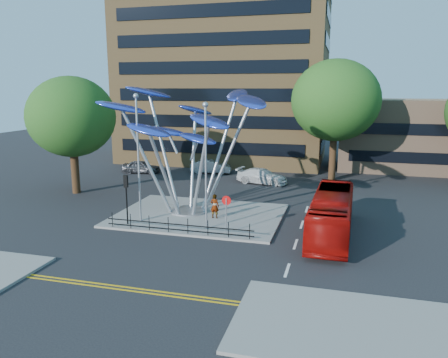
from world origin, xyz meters
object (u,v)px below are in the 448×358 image
(pedestrian, at_px, (215,206))
(parked_car_left, at_px, (141,167))
(leaf_sculpture, at_px, (187,122))
(red_bus, at_px, (332,214))
(tree_right, at_px, (336,101))
(parked_car_right, at_px, (262,176))
(no_entry_sign_island, at_px, (226,208))
(tree_left, at_px, (71,117))
(street_lamp_left, at_px, (138,147))
(street_lamp_right, at_px, (206,155))
(parked_car_mid, at_px, (211,167))
(traffic_light_island, at_px, (126,189))

(pedestrian, height_order, parked_car_left, pedestrian)
(leaf_sculpture, xyz_separation_m, parked_car_left, (-10.39, 13.34, -6.17))
(red_bus, xyz_separation_m, pedestrian, (-8.14, 1.15, -0.39))
(tree_right, relative_size, parked_car_right, 2.39)
(leaf_sculpture, distance_m, parked_car_right, 13.58)
(no_entry_sign_island, bearing_deg, tree_right, 72.88)
(tree_left, bearing_deg, pedestrian, -17.65)
(leaf_sculpture, distance_m, street_lamp_left, 4.28)
(leaf_sculpture, height_order, no_entry_sign_island, leaf_sculpture)
(street_lamp_right, height_order, parked_car_left, street_lamp_right)
(pedestrian, distance_m, parked_car_mid, 17.34)
(parked_car_left, bearing_deg, parked_car_right, -103.03)
(no_entry_sign_island, distance_m, parked_car_mid, 20.66)
(street_lamp_left, bearing_deg, parked_car_right, 68.17)
(tree_right, height_order, tree_left, tree_right)
(red_bus, distance_m, parked_car_right, 15.70)
(tree_right, height_order, parked_car_right, tree_right)
(no_entry_sign_island, xyz_separation_m, pedestrian, (-1.64, 2.92, -0.79))
(street_lamp_right, xyz_separation_m, pedestrian, (-0.14, 2.43, -4.07))
(no_entry_sign_island, relative_size, red_bus, 0.24)
(no_entry_sign_island, bearing_deg, street_lamp_right, 162.13)
(street_lamp_right, relative_size, pedestrian, 4.73)
(tree_left, relative_size, red_bus, 1.01)
(tree_left, height_order, traffic_light_island, tree_left)
(street_lamp_left, distance_m, no_entry_sign_island, 7.47)
(tree_left, height_order, parked_car_mid, tree_left)
(street_lamp_left, bearing_deg, parked_car_left, 115.74)
(tree_left, height_order, leaf_sculpture, tree_left)
(street_lamp_right, bearing_deg, leaf_sculpture, 124.91)
(red_bus, relative_size, parked_car_right, 2.01)
(street_lamp_right, distance_m, red_bus, 8.90)
(tree_right, distance_m, street_lamp_left, 22.49)
(tree_right, distance_m, tree_left, 25.09)
(tree_right, distance_m, parked_car_mid, 14.89)
(street_lamp_right, distance_m, parked_car_right, 15.92)
(street_lamp_left, relative_size, parked_car_mid, 1.97)
(pedestrian, xyz_separation_m, parked_car_left, (-12.82, 14.59, -0.32))
(red_bus, bearing_deg, tree_left, 167.57)
(tree_right, xyz_separation_m, parked_car_mid, (-12.98, -0.07, -7.30))
(parked_car_right, bearing_deg, street_lamp_right, -173.67)
(street_lamp_left, height_order, traffic_light_island, street_lamp_left)
(parked_car_right, bearing_deg, tree_right, -50.74)
(parked_car_mid, distance_m, parked_car_right, 7.37)
(street_lamp_right, distance_m, parked_car_mid, 20.19)
(leaf_sculpture, bearing_deg, parked_car_right, 73.25)
(tree_right, xyz_separation_m, parked_car_left, (-20.46, -1.98, -7.33))
(traffic_light_island, relative_size, parked_car_right, 0.68)
(street_lamp_left, xyz_separation_m, parked_car_left, (-7.96, 16.52, -4.65))
(street_lamp_right, relative_size, parked_car_right, 1.64)
(leaf_sculpture, relative_size, parked_car_right, 2.51)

